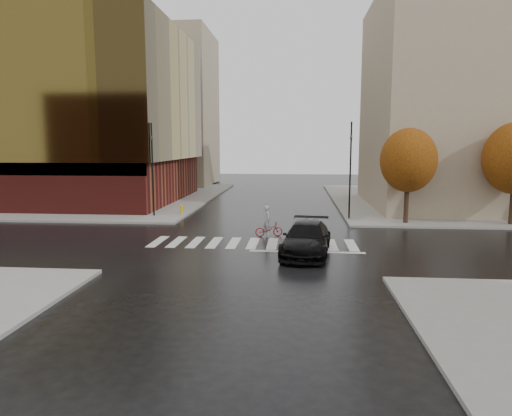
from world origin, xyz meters
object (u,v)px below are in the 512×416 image
Objects in this scene: cyclist at (268,226)px; traffic_light_nw at (152,164)px; traffic_light_ne at (350,164)px; fire_hydrant at (182,209)px; sedan at (307,239)px.

traffic_light_nw is (-9.15, 6.50, 3.44)m from cyclist.
traffic_light_nw is 14.71m from traffic_light_ne.
traffic_light_ne is 10.09× the size of fire_hydrant.
sedan is at bearing -51.30° from fire_hydrant.
cyclist is at bearing 53.26° from traffic_light_nw.
traffic_light_nw reaches higher than fire_hydrant.
traffic_light_ne is (5.56, 6.50, 3.46)m from cyclist.
fire_hydrant is (-7.24, 7.50, -0.12)m from cyclist.
sedan is 0.80× the size of traffic_light_ne.
cyclist is at bearing -46.01° from fire_hydrant.
cyclist is 0.27× the size of traffic_light_ne.
cyclist is 9.23m from traffic_light_ne.
fire_hydrant is at bearing 116.27° from traffic_light_nw.
cyclist is 0.27× the size of traffic_light_nw.
traffic_light_ne is at bearing 88.65° from traffic_light_nw.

